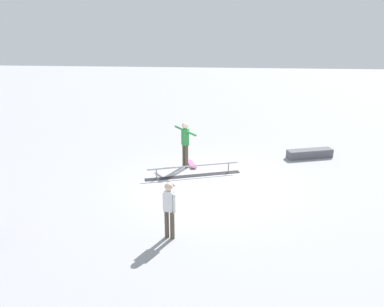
% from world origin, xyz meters
% --- Properties ---
extents(ground_plane, '(60.00, 60.00, 0.00)m').
position_xyz_m(ground_plane, '(0.00, 0.00, 0.00)').
color(ground_plane, '#9E9EA3').
extents(grind_rail, '(3.26, 1.25, 0.39)m').
position_xyz_m(grind_rail, '(0.57, -0.67, 0.17)').
color(grind_rail, black).
rests_on(grind_rail, ground_plane).
extents(skate_ledge, '(1.84, 0.91, 0.33)m').
position_xyz_m(skate_ledge, '(-3.81, -2.88, 0.16)').
color(skate_ledge, '#595960').
rests_on(skate_ledge, ground_plane).
extents(skater_main, '(0.88, 1.13, 1.69)m').
position_xyz_m(skater_main, '(0.92, -1.48, 0.98)').
color(skater_main, brown).
rests_on(skater_main, ground_plane).
extents(skateboard_main, '(0.48, 0.82, 0.09)m').
position_xyz_m(skateboard_main, '(0.71, -1.64, 0.07)').
color(skateboard_main, '#E05993').
rests_on(skateboard_main, ground_plane).
extents(bystander_white_shirt, '(0.34, 0.22, 1.50)m').
position_xyz_m(bystander_white_shirt, '(0.85, 3.34, 0.85)').
color(bystander_white_shirt, brown).
rests_on(bystander_white_shirt, ground_plane).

